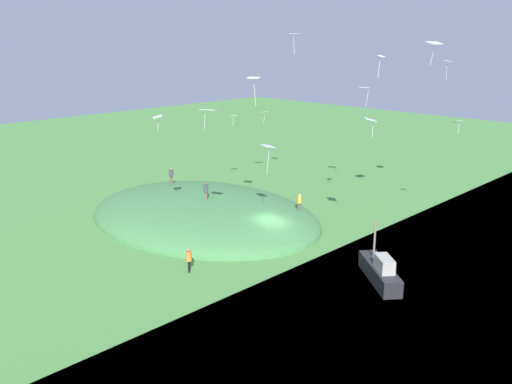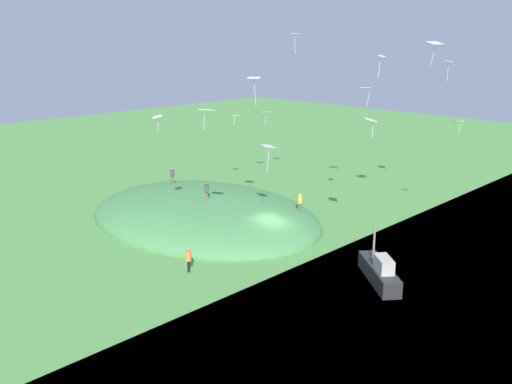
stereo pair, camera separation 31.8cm
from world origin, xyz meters
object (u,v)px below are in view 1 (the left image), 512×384
Objects in this scene: kite_1 at (370,120)px; boat_on_lake at (380,271)px; kite_10 at (268,147)px; kite_3 at (264,113)px; kite_8 at (381,58)px; person_near_shore at (171,174)px; kite_4 at (209,110)px; kite_7 at (458,122)px; person_walking_path at (206,189)px; kite_5 at (434,44)px; person_with_child at (189,257)px; kite_6 at (446,61)px; kite_0 at (295,35)px; kite_12 at (158,117)px; kite_11 at (254,79)px; person_on_hilltop at (299,201)px; kite_2 at (365,88)px; kite_9 at (234,116)px.

boat_on_lake is at bearing 134.90° from kite_1.
kite_10 is (5.95, 4.76, -2.19)m from kite_1.
kite_8 is at bearing 159.42° from kite_3.
kite_4 reaches higher than person_near_shore.
kite_7 is at bearing -179.68° from kite_3.
boat_on_lake is 16.00m from kite_4.
kite_5 is (-15.75, -9.55, 12.55)m from person_walking_path.
person_with_child is 28.85m from kite_6.
kite_1 is 12.38m from kite_4.
kite_0 reaches higher than kite_1.
person_near_shore is 18.14m from person_with_child.
kite_1 is at bearing -131.77° from kite_12.
kite_7 is at bearing -129.98° from kite_11.
kite_11 is at bearing 130.95° from kite_3.
kite_5 is at bearing -126.14° from kite_12.
kite_7 is (-23.98, -11.78, 6.48)m from person_near_shore.
kite_4 is 14.44m from kite_8.
kite_8 is (0.76, -2.23, 4.39)m from kite_1.
kite_3 is at bearing -49.05° from kite_11.
kite_7 reaches higher than person_on_hilltop.
person_on_hilltop is 0.87× the size of person_with_child.
kite_1 reaches higher than kite_10.
kite_10 is at bearing 120.64° from kite_0.
kite_2 reaches higher than boat_on_lake.
kite_7 is (-7.81, -20.59, -2.17)m from kite_4.
kite_4 is at bearing 111.39° from kite_0.
kite_6 reaches higher than person_walking_path.
kite_9 is at bearing 4.75° from kite_0.
kite_4 is (-6.25, 15.94, -4.85)m from kite_0.
person_near_shore is 0.98× the size of kite_8.
kite_2 is 1.32× the size of kite_3.
kite_2 is at bearing -83.41° from kite_10.
kite_10 is (-13.89, 14.16, 0.01)m from kite_3.
kite_5 reaches higher than kite_8.
kite_2 is 1.02× the size of kite_5.
person_walking_path is at bearing 40.47° from kite_7.
boat_on_lake is at bearing 97.17° from kite_7.
kite_0 reaches higher than kite_4.
kite_1 is 1.02× the size of kite_4.
person_with_child is 1.01× the size of kite_5.
kite_4 is at bearing 69.22° from kite_7.
kite_2 is 1.08× the size of kite_8.
kite_9 is (11.58, -3.01, 6.09)m from person_on_hilltop.
kite_7 is at bearing -166.30° from kite_9.
kite_8 is 0.75× the size of kite_11.
person_on_hilltop is (-6.18, -5.56, -0.97)m from person_walking_path.
kite_10 is (-15.63, 2.50, 5.22)m from person_near_shore.
person_near_shore is 0.92× the size of kite_5.
kite_1 is 1.04× the size of kite_3.
kite_9 reaches higher than person_walking_path.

